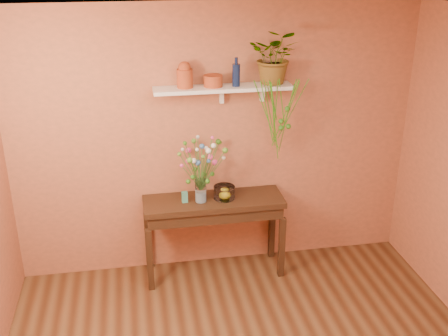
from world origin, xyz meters
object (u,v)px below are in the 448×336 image
Objects in this scene: terracotta_jug at (185,75)px; glass_vase at (201,192)px; sideboard at (214,210)px; spider_plant at (275,56)px; bouquet at (202,159)px; glass_bowl at (224,193)px; blue_bottle at (236,75)px.

glass_vase is at bearing -54.05° from terracotta_jug.
sideboard is 1.36m from terracotta_jug.
spider_plant is 1.47m from glass_vase.
bouquet is at bearing -171.65° from sideboard.
spider_plant reaches higher than terracotta_jug.
terracotta_jug reaches higher than sideboard.
spider_plant is 1.40m from glass_bowl.
glass_bowl is at bearing -164.97° from spider_plant.
bouquet is (-0.35, -0.12, -0.77)m from blue_bottle.
glass_vase is 0.37× the size of bouquet.
blue_bottle is at bearing 19.19° from glass_vase.
sideboard is at bearing -157.07° from blue_bottle.
sideboard is at bearing -27.08° from terracotta_jug.
spider_plant reaches higher than glass_vase.
blue_bottle is 1.27× the size of glass_bowl.
sideboard is 0.26m from glass_vase.
spider_plant is at bearing 5.71° from blue_bottle.
glass_bowl is (0.24, 0.03, -0.04)m from glass_vase.
blue_bottle reaches higher than bouquet.
glass_bowl is (0.22, 0.02, -0.38)m from bouquet.
glass_vase is (-0.13, -0.03, 0.22)m from sideboard.
terracotta_jug is 1.13m from glass_vase.
bouquet reaches higher than glass_vase.
terracotta_jug is at bearing 132.89° from bouquet.
glass_vase reaches higher than sideboard.
glass_bowl is at bearing 4.60° from bouquet.
blue_bottle is 1.18m from glass_vase.
glass_vase is (-0.37, -0.13, -1.11)m from blue_bottle.
glass_vase is (0.11, -0.15, -1.12)m from terracotta_jug.
bouquet is at bearing -161.48° from blue_bottle.
spider_plant is (0.61, 0.14, 1.48)m from sideboard.
sideboard is 2.24× the size of bouquet.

